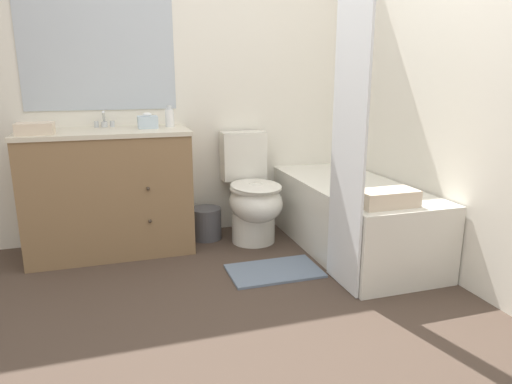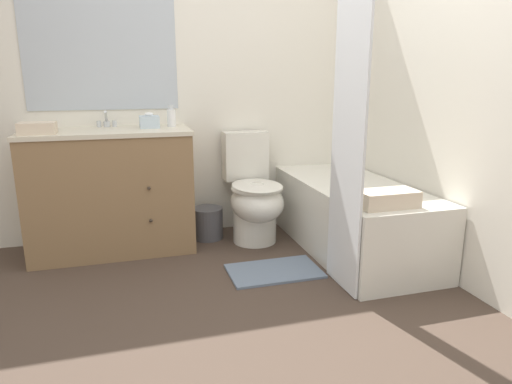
{
  "view_description": "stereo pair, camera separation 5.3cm",
  "coord_description": "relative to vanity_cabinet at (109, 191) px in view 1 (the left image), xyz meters",
  "views": [
    {
      "loc": [
        -0.67,
        -1.94,
        1.24
      ],
      "look_at": [
        0.17,
        0.74,
        0.53
      ],
      "focal_mm": 32.0,
      "sensor_mm": 36.0,
      "label": 1
    },
    {
      "loc": [
        -0.61,
        -1.95,
        1.24
      ],
      "look_at": [
        0.17,
        0.74,
        0.53
      ],
      "focal_mm": 32.0,
      "sensor_mm": 36.0,
      "label": 2
    }
  ],
  "objects": [
    {
      "name": "ground_plane",
      "position": [
        0.72,
        -1.38,
        -0.45
      ],
      "size": [
        14.0,
        14.0,
        0.0
      ],
      "primitive_type": "plane",
      "color": "#47382D"
    },
    {
      "name": "toilet",
      "position": [
        1.03,
        -0.11,
        -0.1
      ],
      "size": [
        0.39,
        0.68,
        0.82
      ],
      "color": "silver",
      "rests_on": "ground_plane"
    },
    {
      "name": "bathtub",
      "position": [
        1.67,
        -0.49,
        -0.2
      ],
      "size": [
        0.67,
        1.5,
        0.5
      ],
      "color": "silver",
      "rests_on": "ground_plane"
    },
    {
      "name": "wastebasket",
      "position": [
        0.7,
        0.05,
        -0.33
      ],
      "size": [
        0.24,
        0.24,
        0.25
      ],
      "color": "#4C4C51",
      "rests_on": "ground_plane"
    },
    {
      "name": "bath_mat",
      "position": [
        0.99,
        -0.72,
        -0.44
      ],
      "size": [
        0.59,
        0.37,
        0.02
      ],
      "color": "slate",
      "rests_on": "ground_plane"
    },
    {
      "name": "wall_back",
      "position": [
        0.71,
        0.29,
        0.8
      ],
      "size": [
        8.0,
        0.06,
        2.5
      ],
      "color": "white",
      "rests_on": "ground_plane"
    },
    {
      "name": "sink_faucet",
      "position": [
        -0.0,
        0.19,
        0.47
      ],
      "size": [
        0.14,
        0.12,
        0.12
      ],
      "color": "silver",
      "rests_on": "vanity_cabinet"
    },
    {
      "name": "vanity_cabinet",
      "position": [
        0.0,
        0.0,
        0.0
      ],
      "size": [
        1.14,
        0.56,
        0.88
      ],
      "color": "olive",
      "rests_on": "ground_plane"
    },
    {
      "name": "tissue_box",
      "position": [
        0.3,
        0.04,
        0.48
      ],
      "size": [
        0.14,
        0.13,
        0.11
      ],
      "color": "silver",
      "rests_on": "vanity_cabinet"
    },
    {
      "name": "hand_towel_folded",
      "position": [
        -0.42,
        -0.11,
        0.47
      ],
      "size": [
        0.22,
        0.17,
        0.07
      ],
      "color": "beige",
      "rests_on": "vanity_cabinet"
    },
    {
      "name": "shower_curtain",
      "position": [
        1.32,
        -1.02,
        0.54
      ],
      "size": [
        0.01,
        0.38,
        1.97
      ],
      "color": "white",
      "rests_on": "ground_plane"
    },
    {
      "name": "wall_right",
      "position": [
        2.04,
        -0.56,
        0.8
      ],
      "size": [
        0.05,
        2.64,
        2.5
      ],
      "color": "white",
      "rests_on": "ground_plane"
    },
    {
      "name": "bath_towel_folded",
      "position": [
        1.57,
        -1.08,
        0.1
      ],
      "size": [
        0.35,
        0.18,
        0.1
      ],
      "color": "beige",
      "rests_on": "bathtub"
    },
    {
      "name": "soap_dispenser",
      "position": [
        0.46,
        0.07,
        0.5
      ],
      "size": [
        0.06,
        0.06,
        0.16
      ],
      "color": "white",
      "rests_on": "vanity_cabinet"
    }
  ]
}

